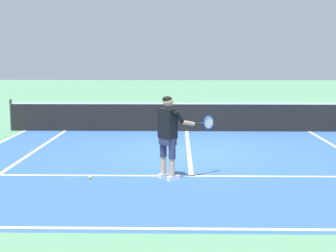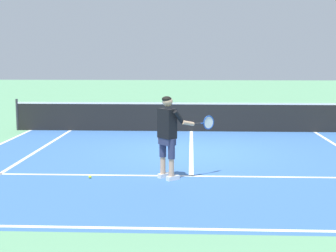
{
  "view_description": "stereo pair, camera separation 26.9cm",
  "coord_description": "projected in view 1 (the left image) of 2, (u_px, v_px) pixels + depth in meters",
  "views": [
    {
      "loc": [
        -0.28,
        -13.05,
        2.52
      ],
      "look_at": [
        -0.5,
        -2.53,
        1.05
      ],
      "focal_mm": 53.87,
      "sensor_mm": 36.0,
      "label": 1
    },
    {
      "loc": [
        -0.01,
        -13.04,
        2.52
      ],
      "look_at": [
        -0.5,
        -2.53,
        1.05
      ],
      "focal_mm": 53.87,
      "sensor_mm": 36.0,
      "label": 2
    }
  ],
  "objects": [
    {
      "name": "line_singles_left",
      "position": [
        21.0,
        160.0,
        12.26
      ],
      "size": [
        0.1,
        9.69,
        0.01
      ],
      "primitive_type": "cube",
      "color": "white",
      "rests_on": "ground"
    },
    {
      "name": "tennis_net",
      "position": [
        187.0,
        117.0,
        16.91
      ],
      "size": [
        11.96,
        0.08,
        1.07
      ],
      "color": "#333338",
      "rests_on": "ground"
    },
    {
      "name": "tennis_player",
      "position": [
        169.0,
        132.0,
        10.25
      ],
      "size": [
        1.18,
        0.69,
        1.71
      ],
      "color": "white",
      "rests_on": "ground"
    },
    {
      "name": "tennis_ball_near_feet",
      "position": [
        90.0,
        177.0,
        10.38
      ],
      "size": [
        0.07,
        0.07,
        0.07
      ],
      "primitive_type": "sphere",
      "color": "#CCE02D",
      "rests_on": "ground"
    },
    {
      "name": "line_service",
      "position": [
        191.0,
        176.0,
        10.64
      ],
      "size": [
        8.23,
        0.1,
        0.01
      ],
      "primitive_type": "cube",
      "color": "white",
      "rests_on": "ground"
    },
    {
      "name": "line_centre_service",
      "position": [
        188.0,
        148.0,
        13.81
      ],
      "size": [
        0.1,
        6.4,
        0.01
      ],
      "primitive_type": "cube",
      "color": "white",
      "rests_on": "ground"
    },
    {
      "name": "ground_plane",
      "position": [
        189.0,
        152.0,
        13.27
      ],
      "size": [
        80.0,
        80.0,
        0.0
      ],
      "primitive_type": "plane",
      "color": "#609E70"
    },
    {
      "name": "line_baseline",
      "position": [
        197.0,
        229.0,
        7.38
      ],
      "size": [
        10.98,
        0.1,
        0.01
      ],
      "primitive_type": "cube",
      "color": "white",
      "rests_on": "ground"
    },
    {
      "name": "court_inner_surface",
      "position": [
        190.0,
        161.0,
        12.18
      ],
      "size": [
        10.98,
        10.09,
        0.0
      ],
      "primitive_type": "cube",
      "color": "#3866A8",
      "rests_on": "ground"
    }
  ]
}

